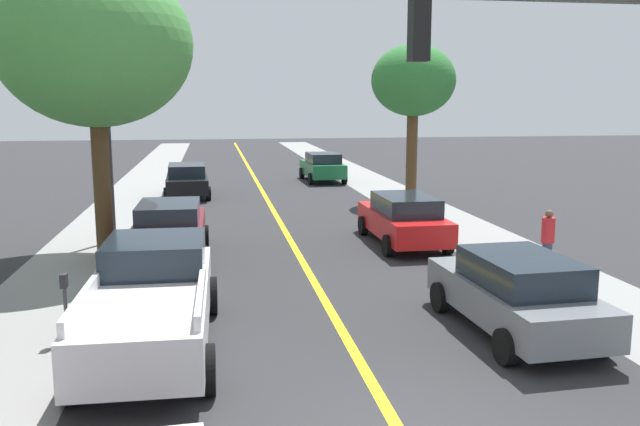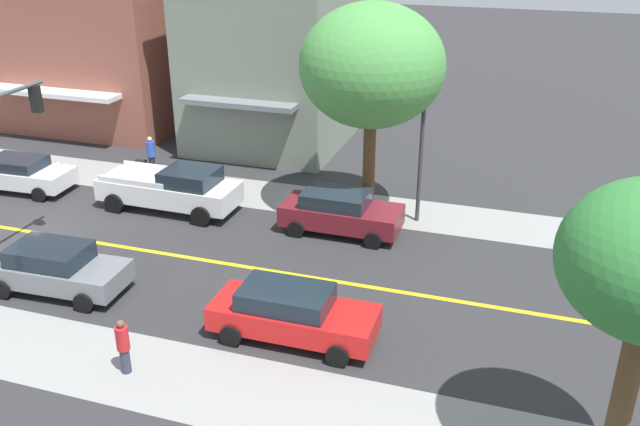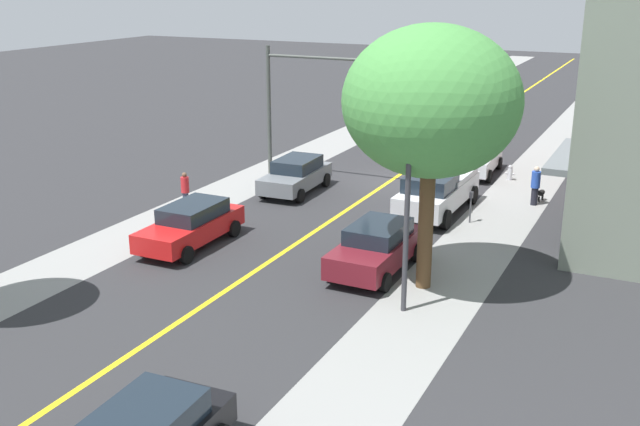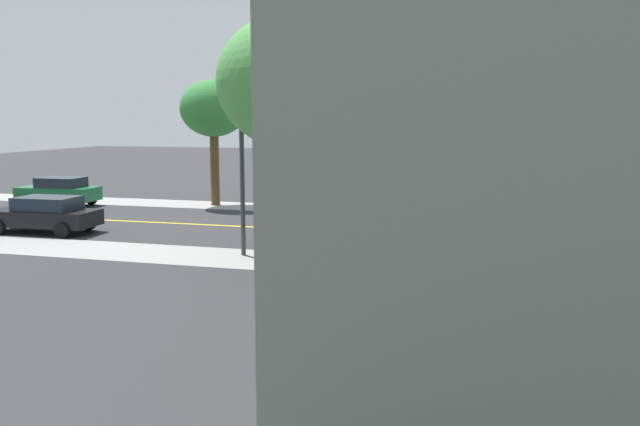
% 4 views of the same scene
% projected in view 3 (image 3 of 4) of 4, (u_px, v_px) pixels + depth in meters
% --- Properties ---
extents(ground_plane, '(140.00, 140.00, 0.00)m').
position_uv_depth(ground_plane, '(390.00, 181.00, 36.35)').
color(ground_plane, '#2D2D30').
extents(sidewalk_left, '(2.96, 126.00, 0.01)m').
position_uv_depth(sidewalk_left, '(517.00, 197.00, 33.78)').
color(sidewalk_left, gray).
rests_on(sidewalk_left, ground).
extents(sidewalk_right, '(2.96, 126.00, 0.01)m').
position_uv_depth(sidewalk_right, '(280.00, 168.00, 38.91)').
color(sidewalk_right, gray).
rests_on(sidewalk_right, ground).
extents(road_centerline_stripe, '(0.20, 126.00, 0.00)m').
position_uv_depth(road_centerline_stripe, '(390.00, 181.00, 36.34)').
color(road_centerline_stripe, yellow).
rests_on(road_centerline_stripe, ground).
extents(street_tree_left_near, '(5.41, 5.41, 8.31)m').
position_uv_depth(street_tree_left_near, '(431.00, 102.00, 22.24)').
color(street_tree_left_near, brown).
rests_on(street_tree_left_near, ground).
extents(fire_hydrant, '(0.44, 0.24, 0.76)m').
position_uv_depth(fire_hydrant, '(510.00, 173.00, 36.48)').
color(fire_hydrant, silver).
rests_on(fire_hydrant, ground).
extents(parking_meter, '(0.12, 0.18, 1.31)m').
position_uv_depth(parking_meter, '(471.00, 202.00, 30.01)').
color(parking_meter, '#4C4C51').
rests_on(parking_meter, ground).
extents(traffic_light_mast, '(5.73, 0.32, 6.44)m').
position_uv_depth(traffic_light_mast, '(301.00, 92.00, 35.31)').
color(traffic_light_mast, '#474C47').
rests_on(traffic_light_mast, ground).
extents(street_lamp, '(0.70, 0.36, 6.97)m').
position_uv_depth(street_lamp, '(408.00, 173.00, 21.02)').
color(street_lamp, '#38383D').
rests_on(street_lamp, ground).
extents(red_sedan_right_curb, '(2.05, 4.76, 1.57)m').
position_uv_depth(red_sedan_right_curb, '(191.00, 224.00, 27.50)').
color(red_sedan_right_curb, red).
rests_on(red_sedan_right_curb, ground).
extents(maroon_sedan_left_curb, '(2.15, 4.52, 1.63)m').
position_uv_depth(maroon_sedan_left_curb, '(376.00, 247.00, 25.11)').
color(maroon_sedan_left_curb, maroon).
rests_on(maroon_sedan_left_curb, ground).
extents(grey_sedan_right_curb, '(2.21, 4.52, 1.57)m').
position_uv_depth(grey_sedan_right_curb, '(296.00, 175.00, 34.36)').
color(grey_sedan_right_curb, slate).
rests_on(grey_sedan_right_curb, ground).
extents(white_sedan_left_curb, '(2.22, 4.40, 1.48)m').
position_uv_depth(white_sedan_left_curb, '(477.00, 159.00, 37.52)').
color(white_sedan_left_curb, silver).
rests_on(white_sedan_left_curb, ground).
extents(white_pickup_truck, '(2.35, 5.80, 1.86)m').
position_uv_depth(white_pickup_truck, '(436.00, 192.00, 31.16)').
color(white_pickup_truck, silver).
rests_on(white_pickup_truck, ground).
extents(pedestrian_red_shirt, '(0.35, 0.35, 1.62)m').
position_uv_depth(pedestrian_red_shirt, '(185.00, 190.00, 31.82)').
color(pedestrian_red_shirt, '#33384C').
rests_on(pedestrian_red_shirt, ground).
extents(pedestrian_blue_shirt, '(0.39, 0.39, 1.74)m').
position_uv_depth(pedestrian_blue_shirt, '(535.00, 185.00, 32.34)').
color(pedestrian_blue_shirt, black).
rests_on(pedestrian_blue_shirt, ground).
extents(small_dog, '(0.38, 0.75, 0.56)m').
position_uv_depth(small_dog, '(541.00, 193.00, 33.06)').
color(small_dog, black).
rests_on(small_dog, ground).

